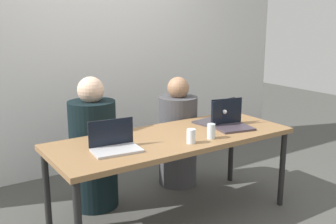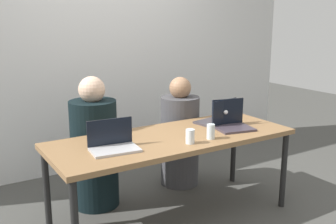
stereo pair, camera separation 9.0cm
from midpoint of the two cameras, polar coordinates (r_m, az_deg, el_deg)
ground_plane at (r=3.40m, az=-0.06°, el=-15.07°), size 12.00×12.00×0.00m
back_wall at (r=4.33m, az=-11.15°, el=8.22°), size 5.11×0.10×2.49m
desk at (r=3.14m, az=-0.06°, el=-4.47°), size 1.96×0.76×0.71m
person_on_left at (r=3.47m, az=-11.50°, el=-5.48°), size 0.43×0.43×1.15m
person_on_right at (r=3.88m, az=0.77°, el=-3.69°), size 0.44×0.44×1.08m
laptop_back_right at (r=3.48m, az=6.28°, el=-0.91°), size 0.33×0.29×0.23m
laptop_front_right at (r=3.38m, az=8.36°, el=-1.41°), size 0.34×0.30×0.24m
laptop_front_left at (r=2.81m, az=-8.67°, el=-4.62°), size 0.36×0.26×0.21m
water_glass_right at (r=3.05m, az=5.44°, el=-2.94°), size 0.06×0.06×0.12m
water_glass_center at (r=2.93m, az=2.49°, el=-3.67°), size 0.07×0.07×0.11m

